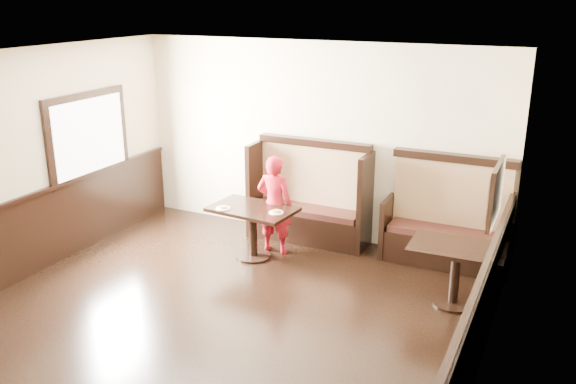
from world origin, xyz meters
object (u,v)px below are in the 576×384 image
Objects in this scene: table_main at (253,219)px; child at (275,205)px; booth_main at (310,204)px; booth_neighbor at (447,228)px; table_neighbor at (456,261)px.

child reaches higher than table_main.
booth_main reaches higher than table_main.
booth_neighbor is 2.55m from table_main.
child is at bearing -163.67° from booth_neighbor.
child is (-2.20, -0.64, 0.20)m from booth_neighbor.
booth_main is 1.50× the size of table_main.
booth_neighbor is at bearing -167.62° from child.
booth_neighbor reaches higher than child.
child is at bearing 64.36° from table_main.
table_neighbor is 2.56m from child.
child is at bearing -110.98° from booth_main.
booth_main reaches higher than table_neighbor.
booth_main reaches higher than child.
booth_neighbor reaches higher than table_neighbor.
table_main is at bearing 175.13° from table_neighbor.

